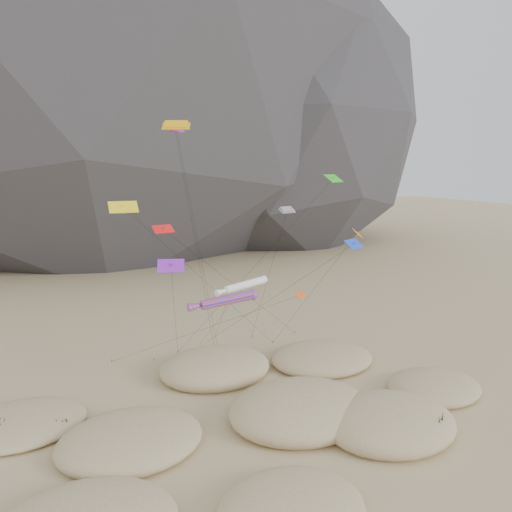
{
  "coord_description": "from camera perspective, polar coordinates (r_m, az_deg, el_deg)",
  "views": [
    {
      "loc": [
        -20.6,
        -36.28,
        24.54
      ],
      "look_at": [
        2.66,
        12.0,
        14.51
      ],
      "focal_mm": 35.0,
      "sensor_mm": 36.0,
      "label": 1
    }
  ],
  "objects": [
    {
      "name": "delta_kites",
      "position": [
        52.87,
        -0.37,
        3.33
      ],
      "size": [
        29.62,
        18.4,
        28.37
      ],
      "color": "blue",
      "rests_on": "ground"
    },
    {
      "name": "dune_grass",
      "position": [
        50.23,
        1.53,
        -17.54
      ],
      "size": [
        43.48,
        28.03,
        1.54
      ],
      "color": "black",
      "rests_on": "ground"
    },
    {
      "name": "dunes",
      "position": [
        50.34,
        0.18,
        -17.64
      ],
      "size": [
        51.98,
        35.21,
        3.95
      ],
      "color": "#CCB789",
      "rests_on": "ground"
    },
    {
      "name": "ground",
      "position": [
        48.41,
        3.54,
        -19.89
      ],
      "size": [
        500.0,
        500.0,
        0.0
      ],
      "primitive_type": "plane",
      "color": "#CCB789",
      "rests_on": "ground"
    },
    {
      "name": "rainbow_tube_kite",
      "position": [
        51.16,
        -3.54,
        -5.08
      ],
      "size": [
        8.42,
        16.37,
        11.58
      ],
      "color": "#F55819",
      "rests_on": "ground"
    },
    {
      "name": "kite_stakes",
      "position": [
        68.15,
        -5.17,
        -10.42
      ],
      "size": [
        26.2,
        3.39,
        0.3
      ],
      "color": "#3F2D1E",
      "rests_on": "ground"
    },
    {
      "name": "white_tube_kite",
      "position": [
        54.27,
        -1.45,
        -3.38
      ],
      "size": [
        6.79,
        14.86,
        12.12
      ],
      "color": "white",
      "rests_on": "ground"
    },
    {
      "name": "orange_parafoil",
      "position": [
        52.67,
        -9.05,
        14.18
      ],
      "size": [
        9.25,
        10.41,
        28.8
      ],
      "color": "#E1A20B",
      "rests_on": "ground"
    },
    {
      "name": "multi_parafoil",
      "position": [
        55.58,
        3.49,
        4.95
      ],
      "size": [
        2.58,
        13.49,
        19.81
      ],
      "color": "red",
      "rests_on": "ground"
    }
  ]
}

